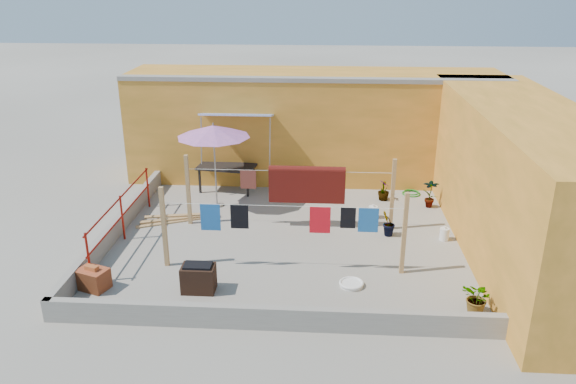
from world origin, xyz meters
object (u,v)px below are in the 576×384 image
object	(u,v)px
water_jug_b	(373,212)
plant_back_a	(298,177)
brick_stack	(93,279)
green_hose	(411,193)
outdoor_table	(227,168)
patio_umbrella	(213,132)
brazier	(199,278)
water_jug_a	(444,234)
white_basin	(351,284)

from	to	relation	value
water_jug_b	plant_back_a	bearing A→B (deg)	138.67
brick_stack	green_hose	world-z (taller)	brick_stack
water_jug_b	outdoor_table	bearing A→B (deg)	157.10
patio_umbrella	brazier	distance (m)	4.76
patio_umbrella	water_jug_a	world-z (taller)	patio_umbrella
plant_back_a	brick_stack	bearing A→B (deg)	-124.03
brazier	water_jug_a	world-z (taller)	brazier
green_hose	plant_back_a	world-z (taller)	plant_back_a
outdoor_table	brick_stack	distance (m)	5.88
brazier	water_jug_b	size ratio (longest dim) A/B	1.78
brazier	water_jug_b	world-z (taller)	brazier
brick_stack	water_jug_b	world-z (taller)	brick_stack
brick_stack	plant_back_a	world-z (taller)	plant_back_a
patio_umbrella	plant_back_a	xyz separation A→B (m)	(2.15, 1.20, -1.63)
green_hose	plant_back_a	bearing A→B (deg)	180.00
brick_stack	outdoor_table	bearing A→B (deg)	72.62
plant_back_a	water_jug_a	bearing A→B (deg)	-39.52
water_jug_a	plant_back_a	world-z (taller)	plant_back_a
outdoor_table	water_jug_b	world-z (taller)	outdoor_table
brazier	brick_stack	bearing A→B (deg)	-178.60
water_jug_b	green_hose	world-z (taller)	water_jug_b
brazier	plant_back_a	bearing A→B (deg)	73.09
brazier	water_jug_a	xyz separation A→B (m)	(5.29, 2.63, -0.13)
brick_stack	brazier	bearing A→B (deg)	1.40
brick_stack	plant_back_a	xyz separation A→B (m)	(3.81, 5.64, 0.22)
outdoor_table	water_jug_a	bearing A→B (deg)	-27.27
brick_stack	brazier	size ratio (longest dim) A/B	1.06
brick_stack	brazier	distance (m)	2.11
patio_umbrella	brazier	bearing A→B (deg)	-84.11
green_hose	brick_stack	bearing A→B (deg)	-141.32
patio_umbrella	outdoor_table	xyz separation A→B (m)	(0.09, 1.15, -1.38)
patio_umbrella	outdoor_table	world-z (taller)	patio_umbrella
white_basin	green_hose	size ratio (longest dim) A/B	0.96
brick_stack	water_jug_a	bearing A→B (deg)	19.93
white_basin	water_jug_b	world-z (taller)	water_jug_b
brick_stack	plant_back_a	bearing A→B (deg)	55.97
brick_stack	white_basin	size ratio (longest dim) A/B	1.37
brazier	green_hose	xyz separation A→B (m)	(4.94, 5.59, -0.25)
outdoor_table	brick_stack	bearing A→B (deg)	-107.38
patio_umbrella	water_jug_b	world-z (taller)	patio_umbrella
brick_stack	brazier	xyz separation A→B (m)	(2.11, 0.05, 0.07)
plant_back_a	green_hose	bearing A→B (deg)	-0.00
outdoor_table	water_jug_b	distance (m)	4.45
water_jug_b	green_hose	xyz separation A→B (m)	(1.23, 1.77, -0.13)
outdoor_table	green_hose	xyz separation A→B (m)	(5.30, 0.05, -0.65)
brazier	water_jug_b	distance (m)	5.33
white_basin	water_jug_a	size ratio (longest dim) A/B	1.46
brazier	white_basin	xyz separation A→B (m)	(3.02, 0.38, -0.24)
water_jug_a	plant_back_a	size ratio (longest dim) A/B	0.39
outdoor_table	water_jug_b	size ratio (longest dim) A/B	4.68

